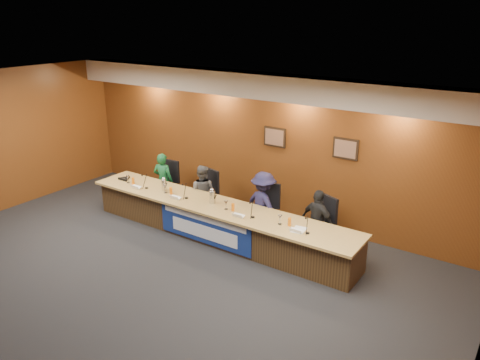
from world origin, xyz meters
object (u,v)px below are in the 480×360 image
(panelist_a, at_px, (163,181))
(office_chair_d, at_px, (319,227))
(office_chair_c, at_px, (266,213))
(carafe_left, at_px, (164,185))
(panelist_b, at_px, (202,192))
(speakerphone, at_px, (125,179))
(panelist_c, at_px, (263,205))
(office_chair_b, at_px, (205,197))
(banner, at_px, (204,228))
(dais_body, at_px, (217,222))
(panelist_d, at_px, (318,222))
(carafe_mid, at_px, (212,197))
(office_chair_a, at_px, (167,187))

(panelist_a, xyz_separation_m, office_chair_d, (3.95, 0.10, -0.18))
(office_chair_c, xyz_separation_m, carafe_left, (-2.11, -0.74, 0.40))
(panelist_a, distance_m, panelist_b, 1.16)
(speakerphone, bearing_deg, panelist_b, 19.94)
(panelist_c, xyz_separation_m, office_chair_b, (-1.58, 0.10, -0.22))
(banner, relative_size, office_chair_d, 4.58)
(dais_body, height_order, panelist_b, panelist_b)
(office_chair_b, distance_m, carafe_left, 0.99)
(panelist_d, xyz_separation_m, carafe_mid, (-2.04, -0.60, 0.24))
(office_chair_c, bearing_deg, office_chair_d, -4.93)
(banner, xyz_separation_m, office_chair_c, (0.73, 1.11, 0.10))
(carafe_left, bearing_deg, banner, -15.02)
(panelist_d, distance_m, office_chair_a, 3.95)
(panelist_c, height_order, speakerphone, panelist_c)
(dais_body, xyz_separation_m, carafe_mid, (-0.10, -0.01, 0.53))
(panelist_c, bearing_deg, office_chair_a, 13.98)
(dais_body, distance_m, panelist_c, 1.01)
(banner, distance_m, speakerphone, 2.66)
(panelist_b, bearing_deg, panelist_c, 161.87)
(office_chair_d, distance_m, carafe_left, 3.42)
(dais_body, distance_m, banner, 0.42)
(dais_body, height_order, speakerphone, speakerphone)
(panelist_b, xyz_separation_m, office_chair_b, (0.00, 0.10, -0.14))
(panelist_a, bearing_deg, office_chair_b, 170.62)
(panelist_b, height_order, office_chair_d, panelist_b)
(office_chair_c, height_order, carafe_mid, carafe_mid)
(panelist_b, bearing_deg, carafe_mid, 123.04)
(office_chair_b, xyz_separation_m, office_chair_d, (2.79, 0.00, 0.00))
(carafe_left, xyz_separation_m, carafe_mid, (1.28, 0.03, 0.00))
(office_chair_a, bearing_deg, office_chair_b, -3.35)
(banner, xyz_separation_m, carafe_left, (-1.37, 0.37, 0.50))
(office_chair_b, bearing_deg, dais_body, -25.57)
(office_chair_a, relative_size, office_chair_b, 1.00)
(office_chair_a, height_order, office_chair_c, same)
(office_chair_d, xyz_separation_m, carafe_mid, (-2.04, -0.70, 0.40))
(panelist_b, relative_size, carafe_mid, 4.95)
(panelist_c, height_order, carafe_mid, panelist_c)
(speakerphone, bearing_deg, office_chair_d, 9.20)
(panelist_d, height_order, carafe_left, panelist_d)
(carafe_mid, height_order, speakerphone, carafe_mid)
(office_chair_a, relative_size, carafe_left, 1.91)
(panelist_d, bearing_deg, office_chair_a, 13.13)
(panelist_c, relative_size, office_chair_d, 2.90)
(office_chair_d, bearing_deg, panelist_d, -67.32)
(panelist_b, bearing_deg, panelist_d, 161.87)
(panelist_b, distance_m, carafe_left, 0.86)
(office_chair_d, bearing_deg, dais_body, -137.68)
(panelist_b, distance_m, panelist_c, 1.59)
(panelist_c, xyz_separation_m, carafe_left, (-2.11, -0.64, 0.18))
(office_chair_c, xyz_separation_m, office_chair_d, (1.21, 0.00, 0.00))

